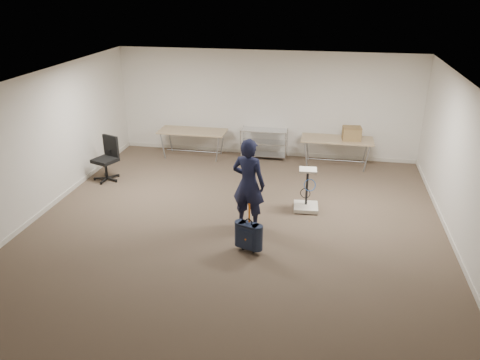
# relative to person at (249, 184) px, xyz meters

# --- Properties ---
(ground) EXTENTS (9.00, 9.00, 0.00)m
(ground) POSITION_rel_person_xyz_m (-0.24, -0.35, -0.89)
(ground) COLOR #4A3A2D
(ground) RESTS_ON ground
(room_shell) EXTENTS (8.00, 9.00, 9.00)m
(room_shell) POSITION_rel_person_xyz_m (-0.24, 1.03, -0.84)
(room_shell) COLOR silver
(room_shell) RESTS_ON ground
(folding_table_left) EXTENTS (1.80, 0.75, 0.73)m
(folding_table_left) POSITION_rel_person_xyz_m (-2.14, 3.60, -0.22)
(folding_table_left) COLOR tan
(folding_table_left) RESTS_ON ground
(folding_table_right) EXTENTS (1.80, 0.75, 0.73)m
(folding_table_right) POSITION_rel_person_xyz_m (1.66, 3.60, -0.22)
(folding_table_right) COLOR tan
(folding_table_right) RESTS_ON ground
(wire_shelf) EXTENTS (1.22, 0.47, 0.80)m
(wire_shelf) POSITION_rel_person_xyz_m (-0.24, 3.85, -0.45)
(wire_shelf) COLOR silver
(wire_shelf) RESTS_ON ground
(person) EXTENTS (0.73, 0.57, 1.79)m
(person) POSITION_rel_person_xyz_m (0.00, 0.00, 0.00)
(person) COLOR black
(person) RESTS_ON ground
(suitcase) EXTENTS (0.38, 0.29, 0.93)m
(suitcase) POSITION_rel_person_xyz_m (0.17, -0.93, -0.58)
(suitcase) COLOR #162033
(suitcase) RESTS_ON ground
(office_chair) EXTENTS (0.64, 0.64, 1.05)m
(office_chair) POSITION_rel_person_xyz_m (-3.71, 1.68, -0.57)
(office_chair) COLOR black
(office_chair) RESTS_ON ground
(equipment_cart) EXTENTS (0.53, 0.53, 0.91)m
(equipment_cart) POSITION_rel_person_xyz_m (1.06, 0.92, -0.65)
(equipment_cart) COLOR beige
(equipment_cart) RESTS_ON ground
(cardboard_box) EXTENTS (0.48, 0.38, 0.33)m
(cardboard_box) POSITION_rel_person_xyz_m (2.01, 3.58, 0.00)
(cardboard_box) COLOR olive
(cardboard_box) RESTS_ON folding_table_right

